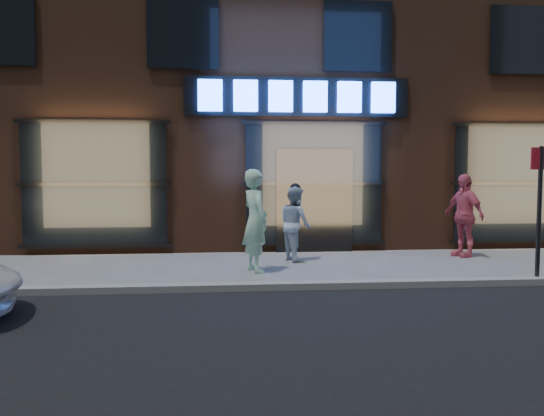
% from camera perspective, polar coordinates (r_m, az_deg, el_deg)
% --- Properties ---
extents(ground, '(90.00, 90.00, 0.00)m').
position_cam_1_polar(ground, '(8.76, 8.91, -8.54)').
color(ground, slate).
rests_on(ground, ground).
extents(curb, '(60.00, 0.25, 0.12)m').
position_cam_1_polar(curb, '(8.75, 8.91, -8.15)').
color(curb, gray).
rests_on(curb, ground).
extents(storefront_building, '(30.20, 8.28, 10.30)m').
position_cam_1_polar(storefront_building, '(16.74, 2.22, 15.21)').
color(storefront_building, '#54301E').
rests_on(storefront_building, ground).
extents(man_bowtie, '(0.69, 0.82, 1.93)m').
position_cam_1_polar(man_bowtie, '(9.95, -1.82, -1.37)').
color(man_bowtie, '#AFE6CC').
rests_on(man_bowtie, ground).
extents(man_cap, '(0.82, 0.92, 1.57)m').
position_cam_1_polar(man_cap, '(11.21, 2.51, -1.68)').
color(man_cap, silver).
rests_on(man_cap, ground).
extents(passerby, '(0.79, 1.16, 1.83)m').
position_cam_1_polar(passerby, '(12.46, 19.92, -0.75)').
color(passerby, '#E35D71').
rests_on(passerby, ground).
extents(sign_post, '(0.37, 0.07, 2.31)m').
position_cam_1_polar(sign_post, '(9.91, 26.83, 0.67)').
color(sign_post, '#262628').
rests_on(sign_post, ground).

